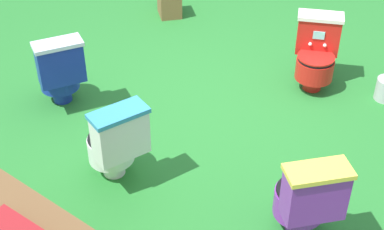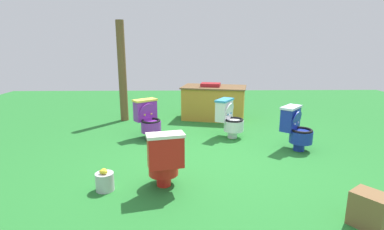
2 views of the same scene
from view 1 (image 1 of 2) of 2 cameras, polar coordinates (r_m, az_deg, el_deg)
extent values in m
plane|color=#26752D|center=(5.28, 2.12, 0.00)|extent=(14.00, 14.00, 0.00)
cylinder|color=#192D9E|center=(5.59, -13.04, 2.11)|extent=(0.25, 0.25, 0.14)
cylinder|color=#192D9E|center=(5.52, -13.32, 3.68)|extent=(0.52, 0.52, 0.20)
torus|color=black|center=(5.46, -13.48, 4.67)|extent=(0.50, 0.50, 0.04)
cylinder|color=silver|center=(5.49, -13.41, 4.21)|extent=(0.34, 0.34, 0.01)
cube|color=#192D9E|center=(5.21, -13.20, 5.07)|extent=(0.41, 0.43, 0.37)
cube|color=silver|center=(5.11, -13.51, 7.02)|extent=(0.45, 0.47, 0.04)
cube|color=#8CE0E5|center=(5.27, -13.54, 6.05)|extent=(0.08, 0.09, 0.08)
cylinder|color=#192D9E|center=(5.30, -13.44, 5.43)|extent=(0.30, 0.32, 0.35)
sphere|color=silver|center=(5.32, -14.12, 4.96)|extent=(0.04, 0.04, 0.04)
sphere|color=silver|center=(5.34, -12.67, 5.31)|extent=(0.04, 0.04, 0.04)
cylinder|color=white|center=(4.65, -7.93, -5.13)|extent=(0.25, 0.25, 0.14)
cylinder|color=white|center=(4.56, -8.23, -3.38)|extent=(0.51, 0.51, 0.20)
torus|color=black|center=(4.49, -8.35, -2.28)|extent=(0.49, 0.49, 0.04)
cylinder|color=#338CBF|center=(4.52, -8.29, -2.80)|extent=(0.33, 0.33, 0.01)
cube|color=white|center=(4.25, -7.27, -2.05)|extent=(0.37, 0.45, 0.37)
cube|color=#338CBF|center=(4.13, -7.48, 0.16)|extent=(0.41, 0.48, 0.04)
cube|color=#8CE0E5|center=(4.29, -7.97, -0.84)|extent=(0.06, 0.10, 0.08)
cylinder|color=white|center=(4.33, -7.89, -1.53)|extent=(0.26, 0.35, 0.35)
sphere|color=#338CBF|center=(4.34, -8.70, -2.18)|extent=(0.04, 0.04, 0.04)
sphere|color=#338CBF|center=(4.38, -7.08, -1.55)|extent=(0.04, 0.04, 0.04)
cylinder|color=red|center=(5.74, 12.10, 3.26)|extent=(0.22, 0.22, 0.14)
cylinder|color=red|center=(5.64, 12.31, 4.60)|extent=(0.45, 0.45, 0.20)
torus|color=black|center=(5.58, 12.46, 5.58)|extent=(0.43, 0.43, 0.04)
cylinder|color=white|center=(5.61, 12.39, 5.12)|extent=(0.29, 0.29, 0.01)
cube|color=red|center=(5.69, 12.69, 7.91)|extent=(0.44, 0.28, 0.37)
cube|color=white|center=(5.59, 12.96, 9.74)|extent=(0.47, 0.31, 0.04)
cube|color=#8CE0E5|center=(5.57, 12.74, 7.88)|extent=(0.11, 0.03, 0.08)
cylinder|color=red|center=(5.57, 12.49, 5.77)|extent=(0.43, 0.43, 0.02)
sphere|color=white|center=(5.62, 13.32, 6.88)|extent=(0.04, 0.04, 0.04)
sphere|color=white|center=(5.61, 11.89, 7.05)|extent=(0.04, 0.04, 0.04)
cylinder|color=purple|center=(4.25, 10.67, -10.48)|extent=(0.25, 0.25, 0.14)
cylinder|color=purple|center=(4.14, 10.83, -8.67)|extent=(0.52, 0.52, 0.20)
torus|color=black|center=(4.06, 11.01, -7.54)|extent=(0.49, 0.49, 0.04)
cylinder|color=#EACC4C|center=(4.10, 10.92, -8.07)|extent=(0.34, 0.34, 0.01)
cube|color=purple|center=(3.83, 12.33, -7.89)|extent=(0.44, 0.40, 0.37)
cube|color=#EACC4C|center=(3.69, 12.73, -5.62)|extent=(0.48, 0.43, 0.04)
cube|color=#8CE0E5|center=(3.86, 11.87, -6.34)|extent=(0.09, 0.07, 0.08)
cylinder|color=purple|center=(3.90, 11.76, -7.06)|extent=(0.34, 0.28, 0.35)
sphere|color=#EACC4C|center=(3.91, 10.71, -7.55)|extent=(0.04, 0.04, 0.04)
sphere|color=#EACC4C|center=(3.95, 12.61, -7.21)|extent=(0.04, 0.04, 0.04)
cube|color=brown|center=(7.03, -2.31, 11.40)|extent=(0.39, 0.40, 0.35)
camera|label=2|loc=(8.38, 18.02, 25.01)|focal=27.51mm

